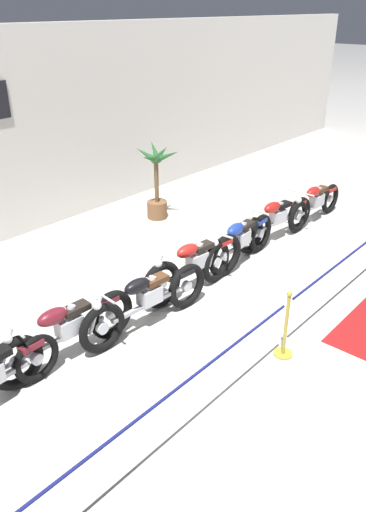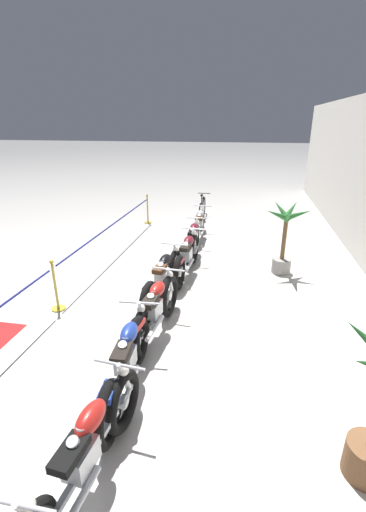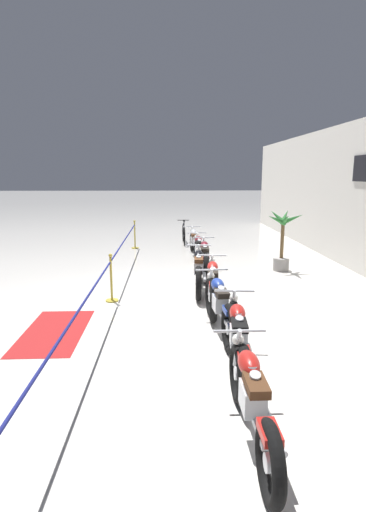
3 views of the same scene
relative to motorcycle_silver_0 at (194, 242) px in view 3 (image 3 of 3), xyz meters
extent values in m
plane|color=silver|center=(4.82, -0.62, -0.46)|extent=(120.00, 120.00, 0.00)
torus|color=black|center=(-0.75, -0.03, -0.12)|extent=(0.68, 0.13, 0.68)
torus|color=black|center=(0.77, 0.02, -0.12)|extent=(0.68, 0.13, 0.68)
cylinder|color=silver|center=(-0.75, -0.03, -0.12)|extent=(0.16, 0.08, 0.16)
cylinder|color=silver|center=(0.77, 0.02, -0.12)|extent=(0.16, 0.08, 0.16)
cylinder|color=silver|center=(-0.84, -0.03, 0.17)|extent=(0.30, 0.07, 0.59)
cube|color=silver|center=(0.06, 0.00, 0.04)|extent=(0.37, 0.23, 0.26)
cylinder|color=silver|center=(0.02, 0.00, 0.24)|extent=(0.18, 0.12, 0.24)
cylinder|color=silver|center=(0.10, 0.00, 0.24)|extent=(0.18, 0.12, 0.24)
cylinder|color=silver|center=(0.36, 0.15, -0.10)|extent=(0.70, 0.09, 0.07)
cube|color=#47474C|center=(0.01, 0.00, -0.10)|extent=(1.22, 0.10, 0.06)
ellipsoid|color=#B7BABF|center=(-0.17, -0.01, 0.30)|extent=(0.47, 0.23, 0.22)
cube|color=#4C2D19|center=(0.19, 0.00, 0.26)|extent=(0.41, 0.21, 0.09)
cube|color=#B7BABF|center=(0.72, 0.02, 0.13)|extent=(0.32, 0.17, 0.08)
cylinder|color=silver|center=(-0.73, -0.03, 0.43)|extent=(0.06, 0.62, 0.04)
sphere|color=silver|center=(-0.81, -0.03, 0.29)|extent=(0.14, 0.14, 0.14)
torus|color=black|center=(0.81, 0.03, -0.11)|extent=(0.69, 0.12, 0.69)
torus|color=black|center=(2.28, 0.06, -0.11)|extent=(0.69, 0.12, 0.69)
cylinder|color=silver|center=(0.81, 0.03, -0.11)|extent=(0.17, 0.08, 0.17)
cylinder|color=silver|center=(2.28, 0.06, -0.11)|extent=(0.17, 0.08, 0.17)
cylinder|color=silver|center=(0.72, 0.03, 0.17)|extent=(0.30, 0.06, 0.59)
cube|color=silver|center=(1.59, 0.05, 0.05)|extent=(0.36, 0.23, 0.26)
cylinder|color=silver|center=(1.55, 0.05, 0.25)|extent=(0.18, 0.11, 0.24)
cylinder|color=silver|center=(1.64, 0.05, 0.25)|extent=(0.18, 0.11, 0.24)
cylinder|color=silver|center=(1.89, 0.19, -0.09)|extent=(0.70, 0.09, 0.07)
cube|color=#ADAFB5|center=(1.54, 0.05, -0.09)|extent=(1.17, 0.09, 0.06)
ellipsoid|color=maroon|center=(1.36, 0.04, 0.31)|extent=(0.46, 0.23, 0.22)
cube|color=black|center=(1.72, 0.05, 0.27)|extent=(0.40, 0.21, 0.09)
cube|color=maroon|center=(2.23, 0.06, 0.14)|extent=(0.32, 0.17, 0.08)
cylinder|color=silver|center=(0.83, 0.03, 0.44)|extent=(0.05, 0.62, 0.04)
sphere|color=silver|center=(0.75, 0.03, 0.30)|extent=(0.14, 0.14, 0.14)
torus|color=black|center=(2.03, 0.14, -0.07)|extent=(0.78, 0.17, 0.78)
torus|color=black|center=(3.58, 0.06, -0.07)|extent=(0.78, 0.17, 0.78)
cylinder|color=silver|center=(2.03, 0.14, -0.07)|extent=(0.18, 0.09, 0.18)
cylinder|color=silver|center=(3.58, 0.06, -0.07)|extent=(0.18, 0.09, 0.18)
cylinder|color=silver|center=(1.94, 0.14, 0.21)|extent=(0.31, 0.07, 0.59)
cube|color=silver|center=(2.86, 0.10, 0.09)|extent=(0.37, 0.24, 0.26)
cylinder|color=silver|center=(2.82, 0.10, 0.29)|extent=(0.18, 0.12, 0.24)
cylinder|color=silver|center=(2.90, 0.10, 0.29)|extent=(0.18, 0.12, 0.24)
cylinder|color=silver|center=(3.16, 0.22, -0.05)|extent=(0.70, 0.10, 0.07)
cube|color=#ADAFB5|center=(2.81, 0.10, -0.05)|extent=(1.25, 0.12, 0.06)
ellipsoid|color=maroon|center=(2.63, 0.11, 0.35)|extent=(0.47, 0.24, 0.22)
cube|color=black|center=(2.99, 0.09, 0.31)|extent=(0.41, 0.22, 0.09)
cube|color=maroon|center=(3.53, 0.07, 0.20)|extent=(0.33, 0.18, 0.08)
cylinder|color=silver|center=(2.05, 0.14, 0.48)|extent=(0.07, 0.62, 0.04)
sphere|color=silver|center=(1.97, 0.14, 0.34)|extent=(0.14, 0.14, 0.14)
torus|color=black|center=(3.27, -0.10, -0.07)|extent=(0.78, 0.18, 0.78)
torus|color=black|center=(4.96, -0.23, -0.07)|extent=(0.78, 0.18, 0.78)
cylinder|color=silver|center=(3.27, -0.10, -0.07)|extent=(0.19, 0.09, 0.18)
cylinder|color=silver|center=(4.96, -0.23, -0.07)|extent=(0.19, 0.09, 0.18)
cylinder|color=silver|center=(3.18, -0.09, 0.21)|extent=(0.31, 0.08, 0.59)
cube|color=silver|center=(4.16, -0.17, 0.09)|extent=(0.38, 0.25, 0.26)
cylinder|color=silver|center=(4.12, -0.16, 0.29)|extent=(0.19, 0.12, 0.24)
cylinder|color=silver|center=(4.20, -0.17, 0.29)|extent=(0.19, 0.12, 0.24)
cylinder|color=silver|center=(4.47, -0.05, -0.05)|extent=(0.70, 0.12, 0.07)
cube|color=#ADAFB5|center=(4.11, -0.16, -0.05)|extent=(1.36, 0.16, 0.06)
ellipsoid|color=black|center=(3.93, -0.15, 0.35)|extent=(0.48, 0.25, 0.22)
cube|color=#4C2D19|center=(4.29, -0.18, 0.31)|extent=(0.41, 0.23, 0.09)
cube|color=black|center=(4.91, -0.22, 0.21)|extent=(0.33, 0.18, 0.08)
cylinder|color=silver|center=(3.29, -0.10, 0.48)|extent=(0.08, 0.62, 0.04)
sphere|color=silver|center=(3.21, -0.10, 0.34)|extent=(0.14, 0.14, 0.14)
torus|color=black|center=(4.69, 0.09, -0.05)|extent=(0.83, 0.22, 0.82)
torus|color=black|center=(6.23, -0.05, -0.05)|extent=(0.83, 0.22, 0.82)
cylinder|color=silver|center=(4.69, 0.09, -0.05)|extent=(0.20, 0.10, 0.19)
cylinder|color=silver|center=(6.23, -0.05, -0.05)|extent=(0.20, 0.10, 0.19)
cylinder|color=silver|center=(4.60, 0.10, 0.24)|extent=(0.31, 0.08, 0.59)
cube|color=silver|center=(5.51, 0.02, 0.11)|extent=(0.38, 0.25, 0.26)
cylinder|color=silver|center=(5.47, 0.02, 0.31)|extent=(0.19, 0.13, 0.24)
cylinder|color=silver|center=(5.55, 0.01, 0.31)|extent=(0.19, 0.13, 0.24)
cylinder|color=silver|center=(5.82, 0.13, -0.03)|extent=(0.70, 0.13, 0.07)
cube|color=black|center=(5.46, 0.02, -0.03)|extent=(1.24, 0.17, 0.06)
ellipsoid|color=#B21E19|center=(5.28, 0.04, 0.37)|extent=(0.48, 0.26, 0.22)
cube|color=black|center=(5.64, 0.00, 0.33)|extent=(0.42, 0.24, 0.09)
cube|color=#B21E19|center=(6.18, -0.04, 0.24)|extent=(0.33, 0.19, 0.08)
cylinder|color=silver|center=(4.71, 0.09, 0.50)|extent=(0.09, 0.62, 0.04)
sphere|color=silver|center=(4.63, 0.10, 0.36)|extent=(0.14, 0.14, 0.14)
torus|color=black|center=(5.95, -0.06, -0.07)|extent=(0.78, 0.18, 0.78)
torus|color=black|center=(7.55, 0.05, -0.07)|extent=(0.78, 0.18, 0.78)
cylinder|color=silver|center=(5.95, -0.06, -0.07)|extent=(0.19, 0.09, 0.18)
cylinder|color=silver|center=(7.55, 0.05, -0.07)|extent=(0.19, 0.09, 0.18)
cylinder|color=silver|center=(5.86, -0.07, 0.21)|extent=(0.31, 0.08, 0.59)
cube|color=silver|center=(6.80, 0.00, 0.09)|extent=(0.37, 0.24, 0.26)
cylinder|color=silver|center=(6.76, 0.00, 0.29)|extent=(0.19, 0.12, 0.24)
cylinder|color=silver|center=(6.84, 0.00, 0.29)|extent=(0.19, 0.12, 0.24)
cylinder|color=silver|center=(7.09, 0.16, -0.05)|extent=(0.70, 0.12, 0.07)
cube|color=#ADAFB5|center=(6.75, -0.01, -0.05)|extent=(1.28, 0.15, 0.06)
ellipsoid|color=navy|center=(6.57, -0.02, 0.35)|extent=(0.47, 0.25, 0.22)
cube|color=black|center=(6.93, 0.01, 0.31)|extent=(0.41, 0.23, 0.09)
cube|color=navy|center=(7.50, 0.05, 0.21)|extent=(0.33, 0.18, 0.08)
cylinder|color=silver|center=(5.97, -0.06, 0.48)|extent=(0.08, 0.62, 0.04)
sphere|color=silver|center=(5.89, -0.07, 0.34)|extent=(0.14, 0.14, 0.14)
torus|color=black|center=(7.33, 0.15, -0.08)|extent=(0.77, 0.20, 0.76)
torus|color=black|center=(9.01, -0.01, -0.08)|extent=(0.77, 0.20, 0.76)
cylinder|color=silver|center=(7.33, 0.15, -0.08)|extent=(0.18, 0.10, 0.18)
cylinder|color=silver|center=(9.01, -0.01, -0.08)|extent=(0.18, 0.10, 0.18)
cylinder|color=silver|center=(7.24, 0.16, 0.21)|extent=(0.31, 0.08, 0.59)
cube|color=silver|center=(8.22, 0.07, 0.08)|extent=(0.38, 0.25, 0.26)
cylinder|color=silver|center=(8.18, 0.07, 0.28)|extent=(0.19, 0.13, 0.24)
cylinder|color=silver|center=(8.26, 0.06, 0.28)|extent=(0.19, 0.13, 0.24)
cylinder|color=silver|center=(8.53, 0.18, -0.06)|extent=(0.70, 0.13, 0.07)
cube|color=#ADAFB5|center=(8.17, 0.07, -0.06)|extent=(1.35, 0.18, 0.06)
ellipsoid|color=#B21E19|center=(7.99, 0.09, 0.34)|extent=(0.48, 0.26, 0.22)
cube|color=black|center=(8.35, 0.05, 0.30)|extent=(0.42, 0.24, 0.09)
cube|color=#B21E19|center=(8.96, 0.00, 0.19)|extent=(0.33, 0.19, 0.08)
cylinder|color=silver|center=(7.35, 0.15, 0.47)|extent=(0.09, 0.62, 0.04)
sphere|color=silver|center=(7.27, 0.15, 0.33)|extent=(0.14, 0.14, 0.14)
torus|color=black|center=(8.88, -0.05, -0.10)|extent=(0.71, 0.12, 0.71)
torus|color=black|center=(10.41, -0.05, -0.10)|extent=(0.71, 0.12, 0.71)
cylinder|color=silver|center=(8.88, -0.05, -0.10)|extent=(0.17, 0.08, 0.17)
cylinder|color=silver|center=(10.41, -0.05, -0.10)|extent=(0.17, 0.08, 0.17)
cylinder|color=silver|center=(8.79, -0.05, 0.18)|extent=(0.30, 0.06, 0.59)
cube|color=silver|center=(9.70, -0.05, 0.06)|extent=(0.36, 0.22, 0.26)
cylinder|color=silver|center=(9.66, -0.05, 0.26)|extent=(0.18, 0.11, 0.24)
cylinder|color=silver|center=(9.74, -0.05, 0.26)|extent=(0.18, 0.11, 0.24)
cylinder|color=silver|center=(10.00, 0.09, -0.08)|extent=(0.70, 0.07, 0.07)
cube|color=#ADAFB5|center=(9.65, -0.05, -0.08)|extent=(1.22, 0.06, 0.06)
ellipsoid|color=#B21E19|center=(9.47, -0.05, 0.32)|extent=(0.46, 0.22, 0.22)
cube|color=#4C2D19|center=(9.83, -0.05, 0.28)|extent=(0.40, 0.20, 0.09)
cube|color=#B21E19|center=(10.36, -0.05, 0.15)|extent=(0.32, 0.16, 0.08)
cylinder|color=silver|center=(8.90, -0.05, 0.45)|extent=(0.04, 0.62, 0.04)
sphere|color=silver|center=(8.82, -0.05, 0.31)|extent=(0.14, 0.14, 0.14)
torus|color=black|center=(-2.98, -0.25, -0.10)|extent=(0.71, 0.05, 0.71)
torus|color=black|center=(-1.96, -0.25, -0.10)|extent=(0.71, 0.05, 0.71)
cylinder|color=black|center=(-2.52, -0.25, 0.12)|extent=(0.60, 0.04, 0.43)
cylinder|color=black|center=(-2.47, -0.25, 0.32)|extent=(0.55, 0.04, 0.04)
cylinder|color=black|center=(-2.27, -0.25, 0.20)|extent=(0.15, 0.04, 0.55)
cube|color=black|center=(-2.23, -0.25, 0.48)|extent=(0.18, 0.08, 0.05)
cylinder|color=black|center=(-2.16, -0.25, -0.10)|extent=(0.46, 0.03, 0.03)
cylinder|color=black|center=(-2.92, -0.25, 0.42)|extent=(0.03, 0.48, 0.03)
cylinder|color=black|center=(-2.39, -0.25, -0.18)|extent=(0.12, 0.05, 0.12)
cylinder|color=gray|center=(2.24, 2.35, -0.28)|extent=(0.45, 0.45, 0.36)
cylinder|color=brown|center=(2.24, 2.35, 0.42)|extent=(0.10, 0.10, 1.04)
cone|color=#286B2D|center=(2.51, 2.34, 1.05)|extent=(0.65, 0.19, 0.39)
cone|color=#286B2D|center=(2.28, 2.61, 1.04)|extent=(0.22, 0.62, 0.40)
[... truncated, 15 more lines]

